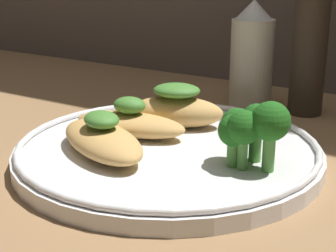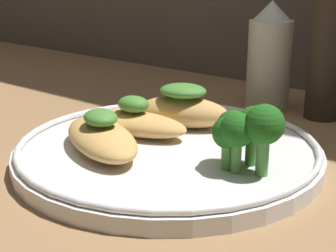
{
  "view_description": "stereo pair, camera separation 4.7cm",
  "coord_description": "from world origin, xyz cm",
  "px_view_note": "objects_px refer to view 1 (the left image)",
  "views": [
    {
      "loc": [
        23.87,
        -37.79,
        17.97
      ],
      "look_at": [
        0.0,
        0.0,
        3.4
      ],
      "focal_mm": 55.0,
      "sensor_mm": 36.0,
      "label": 1
    },
    {
      "loc": [
        27.7,
        -35.08,
        17.97
      ],
      "look_at": [
        0.0,
        0.0,
        3.4
      ],
      "focal_mm": 55.0,
      "sensor_mm": 36.0,
      "label": 2
    }
  ],
  "objects_px": {
    "broccoli_bunch": "(251,127)",
    "plate": "(168,151)",
    "sauce_bottle": "(252,56)",
    "pepper_grinder": "(310,44)"
  },
  "relations": [
    {
      "from": "plate",
      "to": "broccoli_bunch",
      "type": "relative_size",
      "value": 4.64
    },
    {
      "from": "plate",
      "to": "pepper_grinder",
      "type": "bearing_deg",
      "value": 75.31
    },
    {
      "from": "broccoli_bunch",
      "to": "pepper_grinder",
      "type": "distance_m",
      "value": 0.23
    },
    {
      "from": "sauce_bottle",
      "to": "pepper_grinder",
      "type": "relative_size",
      "value": 0.72
    },
    {
      "from": "broccoli_bunch",
      "to": "plate",
      "type": "bearing_deg",
      "value": 177.41
    },
    {
      "from": "broccoli_bunch",
      "to": "pepper_grinder",
      "type": "xyz_separation_m",
      "value": [
        -0.02,
        0.22,
        0.04
      ]
    },
    {
      "from": "plate",
      "to": "sauce_bottle",
      "type": "bearing_deg",
      "value": 93.77
    },
    {
      "from": "pepper_grinder",
      "to": "broccoli_bunch",
      "type": "bearing_deg",
      "value": -83.69
    },
    {
      "from": "broccoli_bunch",
      "to": "pepper_grinder",
      "type": "height_order",
      "value": "pepper_grinder"
    },
    {
      "from": "plate",
      "to": "sauce_bottle",
      "type": "relative_size",
      "value": 2.13
    }
  ]
}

